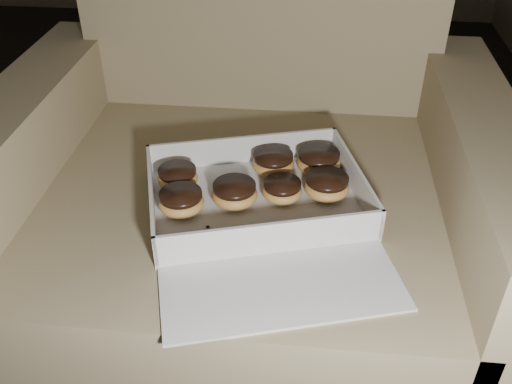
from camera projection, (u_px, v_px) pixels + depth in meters
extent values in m
cube|color=#8A7858|center=(245.00, 266.00, 1.23)|extent=(0.79, 0.79, 0.46)
cube|color=#8A7858|center=(47.00, 225.00, 1.22)|extent=(0.13, 0.79, 0.61)
cube|color=#8A7858|center=(455.00, 253.00, 1.15)|extent=(0.13, 0.79, 0.61)
cube|color=silver|center=(256.00, 203.00, 1.03)|extent=(0.43, 0.37, 0.01)
cube|color=silver|center=(243.00, 149.00, 1.12)|extent=(0.36, 0.11, 0.06)
cube|color=silver|center=(272.00, 237.00, 0.90)|extent=(0.36, 0.11, 0.06)
cube|color=silver|center=(152.00, 199.00, 0.98)|extent=(0.08, 0.27, 0.06)
cube|color=silver|center=(355.00, 178.00, 1.03)|extent=(0.08, 0.27, 0.06)
cube|color=#B94A66|center=(357.00, 178.00, 1.03)|extent=(0.08, 0.26, 0.05)
cube|color=silver|center=(282.00, 288.00, 0.85)|extent=(0.39, 0.25, 0.01)
ellipsoid|color=#C29344|center=(282.00, 191.00, 1.02)|extent=(0.07, 0.07, 0.03)
cylinder|color=black|center=(282.00, 184.00, 1.01)|extent=(0.07, 0.07, 0.01)
ellipsoid|color=#C29344|center=(178.00, 178.00, 1.05)|extent=(0.07, 0.07, 0.04)
cylinder|color=black|center=(177.00, 171.00, 1.04)|extent=(0.07, 0.07, 0.01)
ellipsoid|color=#C29344|center=(327.00, 187.00, 1.02)|extent=(0.08, 0.08, 0.04)
cylinder|color=black|center=(327.00, 179.00, 1.01)|extent=(0.08, 0.08, 0.01)
ellipsoid|color=#C29344|center=(235.00, 195.00, 1.01)|extent=(0.08, 0.08, 0.04)
cylinder|color=black|center=(234.00, 187.00, 1.00)|extent=(0.08, 0.08, 0.01)
ellipsoid|color=#C29344|center=(318.00, 162.00, 1.09)|extent=(0.08, 0.08, 0.04)
cylinder|color=black|center=(319.00, 155.00, 1.08)|extent=(0.08, 0.08, 0.01)
ellipsoid|color=#C29344|center=(273.00, 164.00, 1.09)|extent=(0.08, 0.08, 0.04)
cylinder|color=black|center=(273.00, 156.00, 1.08)|extent=(0.08, 0.08, 0.01)
ellipsoid|color=#C29344|center=(181.00, 203.00, 0.99)|extent=(0.08, 0.08, 0.04)
cylinder|color=black|center=(181.00, 195.00, 0.98)|extent=(0.07, 0.07, 0.01)
ellipsoid|color=black|center=(187.00, 216.00, 0.98)|extent=(0.01, 0.01, 0.00)
ellipsoid|color=black|center=(208.00, 227.00, 0.96)|extent=(0.01, 0.01, 0.00)
ellipsoid|color=black|center=(279.00, 241.00, 0.93)|extent=(0.01, 0.01, 0.00)
ellipsoid|color=black|center=(266.00, 244.00, 0.92)|extent=(0.01, 0.01, 0.00)
ellipsoid|color=black|center=(339.00, 196.00, 1.03)|extent=(0.01, 0.01, 0.00)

